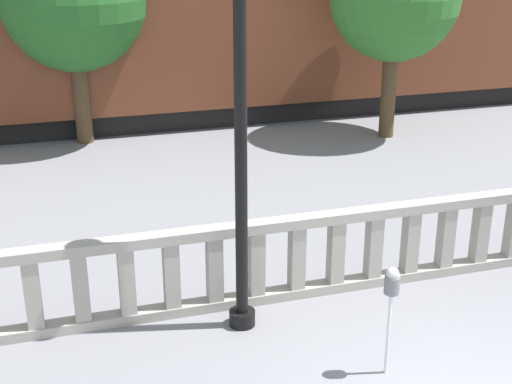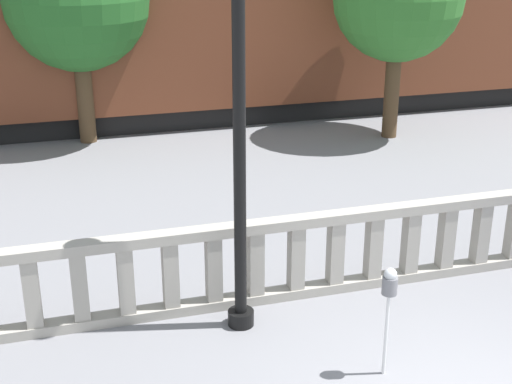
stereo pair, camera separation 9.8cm
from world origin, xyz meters
name	(u,v)px [view 1 (the left image)]	position (x,y,z in m)	size (l,w,h in m)	color
balustrade	(355,249)	(0.00, 3.24, 0.60)	(16.66, 0.24, 1.20)	#9E998E
lamppost	(240,89)	(-1.80, 2.73, 3.12)	(0.42, 0.42, 5.17)	black
parking_meter	(392,289)	(-0.50, 1.23, 1.09)	(0.17, 0.17, 1.36)	silver
train_near	(177,45)	(-0.54, 13.13, 1.96)	(26.32, 2.77, 4.34)	black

